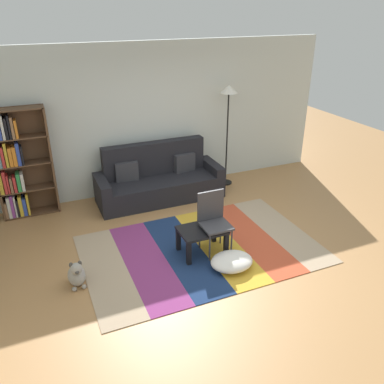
{
  "coord_description": "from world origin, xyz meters",
  "views": [
    {
      "loc": [
        -2.21,
        -4.31,
        3.27
      ],
      "look_at": [
        -0.05,
        0.74,
        0.65
      ],
      "focal_mm": 37.23,
      "sensor_mm": 36.0,
      "label": 1
    }
  ],
  "objects_px": {
    "coffee_table": "(202,234)",
    "dog": "(77,274)",
    "couch": "(159,181)",
    "folding_chair": "(213,217)",
    "bookshelf": "(16,166)",
    "tv_remote": "(207,225)",
    "standing_lamp": "(228,103)",
    "pouf": "(232,261)"
  },
  "relations": [
    {
      "from": "coffee_table",
      "to": "dog",
      "type": "height_order",
      "value": "dog"
    },
    {
      "from": "couch",
      "to": "coffee_table",
      "type": "distance_m",
      "value": 1.96
    },
    {
      "from": "dog",
      "to": "folding_chair",
      "type": "relative_size",
      "value": 0.44
    },
    {
      "from": "bookshelf",
      "to": "tv_remote",
      "type": "distance_m",
      "value": 3.27
    },
    {
      "from": "coffee_table",
      "to": "folding_chair",
      "type": "xyz_separation_m",
      "value": [
        0.18,
        0.02,
        0.22
      ]
    },
    {
      "from": "couch",
      "to": "bookshelf",
      "type": "distance_m",
      "value": 2.39
    },
    {
      "from": "coffee_table",
      "to": "tv_remote",
      "type": "relative_size",
      "value": 4.35
    },
    {
      "from": "bookshelf",
      "to": "dog",
      "type": "bearing_deg",
      "value": -76.94
    },
    {
      "from": "dog",
      "to": "bookshelf",
      "type": "bearing_deg",
      "value": 103.06
    },
    {
      "from": "coffee_table",
      "to": "bookshelf",
      "type": "bearing_deg",
      "value": 135.62
    },
    {
      "from": "folding_chair",
      "to": "dog",
      "type": "bearing_deg",
      "value": -156.63
    },
    {
      "from": "dog",
      "to": "standing_lamp",
      "type": "height_order",
      "value": "standing_lamp"
    },
    {
      "from": "pouf",
      "to": "couch",
      "type": "bearing_deg",
      "value": 94.57
    },
    {
      "from": "pouf",
      "to": "bookshelf",
      "type": "bearing_deg",
      "value": 132.61
    },
    {
      "from": "pouf",
      "to": "dog",
      "type": "bearing_deg",
      "value": 167.1
    },
    {
      "from": "couch",
      "to": "folding_chair",
      "type": "bearing_deg",
      "value": -85.39
    },
    {
      "from": "coffee_table",
      "to": "pouf",
      "type": "xyz_separation_m",
      "value": [
        0.22,
        -0.49,
        -0.22
      ]
    },
    {
      "from": "coffee_table",
      "to": "folding_chair",
      "type": "relative_size",
      "value": 0.72
    },
    {
      "from": "couch",
      "to": "dog",
      "type": "relative_size",
      "value": 5.69
    },
    {
      "from": "pouf",
      "to": "dog",
      "type": "height_order",
      "value": "dog"
    },
    {
      "from": "pouf",
      "to": "folding_chair",
      "type": "bearing_deg",
      "value": 94.45
    },
    {
      "from": "pouf",
      "to": "tv_remote",
      "type": "height_order",
      "value": "tv_remote"
    },
    {
      "from": "coffee_table",
      "to": "tv_remote",
      "type": "xyz_separation_m",
      "value": [
        0.1,
        0.06,
        0.09
      ]
    },
    {
      "from": "bookshelf",
      "to": "coffee_table",
      "type": "distance_m",
      "value": 3.25
    },
    {
      "from": "tv_remote",
      "to": "folding_chair",
      "type": "bearing_deg",
      "value": -36.77
    },
    {
      "from": "coffee_table",
      "to": "standing_lamp",
      "type": "height_order",
      "value": "standing_lamp"
    },
    {
      "from": "coffee_table",
      "to": "pouf",
      "type": "height_order",
      "value": "coffee_table"
    },
    {
      "from": "dog",
      "to": "standing_lamp",
      "type": "bearing_deg",
      "value": 33.05
    },
    {
      "from": "dog",
      "to": "coffee_table",
      "type": "bearing_deg",
      "value": 1.15
    },
    {
      "from": "couch",
      "to": "dog",
      "type": "xyz_separation_m",
      "value": [
        -1.79,
        -2.0,
        -0.18
      ]
    },
    {
      "from": "bookshelf",
      "to": "dog",
      "type": "height_order",
      "value": "bookshelf"
    },
    {
      "from": "folding_chair",
      "to": "coffee_table",
      "type": "bearing_deg",
      "value": -151.14
    },
    {
      "from": "bookshelf",
      "to": "pouf",
      "type": "height_order",
      "value": "bookshelf"
    },
    {
      "from": "dog",
      "to": "tv_remote",
      "type": "bearing_deg",
      "value": 2.85
    },
    {
      "from": "pouf",
      "to": "tv_remote",
      "type": "relative_size",
      "value": 3.92
    },
    {
      "from": "coffee_table",
      "to": "standing_lamp",
      "type": "xyz_separation_m",
      "value": [
        1.45,
        2.06,
        1.29
      ]
    },
    {
      "from": "couch",
      "to": "tv_remote",
      "type": "relative_size",
      "value": 15.07
    },
    {
      "from": "tv_remote",
      "to": "bookshelf",
      "type": "bearing_deg",
      "value": 123.84
    },
    {
      "from": "couch",
      "to": "folding_chair",
      "type": "xyz_separation_m",
      "value": [
        0.16,
        -1.94,
        0.2
      ]
    },
    {
      "from": "standing_lamp",
      "to": "tv_remote",
      "type": "xyz_separation_m",
      "value": [
        -1.35,
        -2.0,
        -1.21
      ]
    },
    {
      "from": "pouf",
      "to": "folding_chair",
      "type": "height_order",
      "value": "folding_chair"
    },
    {
      "from": "standing_lamp",
      "to": "dog",
      "type": "bearing_deg",
      "value": -146.95
    }
  ]
}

